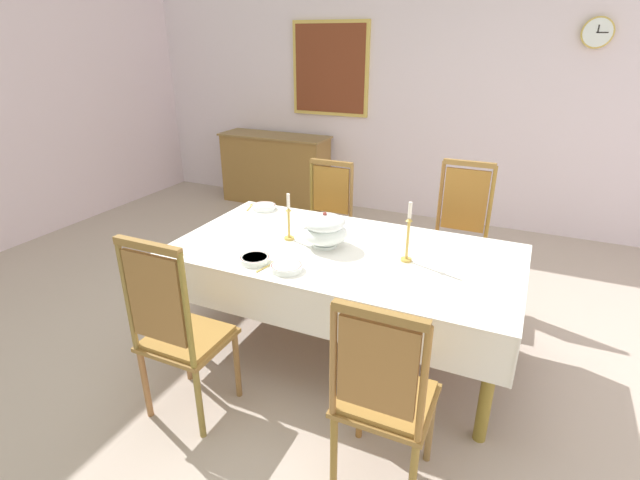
% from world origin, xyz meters
% --- Properties ---
extents(ground, '(7.68, 5.72, 0.04)m').
position_xyz_m(ground, '(0.00, 0.00, -0.02)').
color(ground, '#B4A395').
extents(back_wall, '(7.68, 0.08, 3.26)m').
position_xyz_m(back_wall, '(0.00, 2.90, 1.63)').
color(back_wall, silver).
rests_on(back_wall, ground).
extents(dining_table, '(2.22, 1.17, 0.76)m').
position_xyz_m(dining_table, '(0.00, -0.06, 0.69)').
color(dining_table, olive).
rests_on(dining_table, ground).
extents(tablecloth, '(2.24, 1.19, 0.30)m').
position_xyz_m(tablecloth, '(0.00, -0.06, 0.69)').
color(tablecloth, white).
rests_on(tablecloth, dining_table).
extents(chair_south_a, '(0.44, 0.42, 1.15)m').
position_xyz_m(chair_south_a, '(-0.58, -1.06, 0.58)').
color(chair_south_a, '#936338').
rests_on(chair_south_a, ground).
extents(chair_north_a, '(0.44, 0.42, 1.05)m').
position_xyz_m(chair_north_a, '(-0.58, 0.92, 0.55)').
color(chair_north_a, '#976234').
rests_on(chair_north_a, ground).
extents(chair_south_b, '(0.44, 0.42, 1.07)m').
position_xyz_m(chair_south_b, '(0.59, -1.05, 0.55)').
color(chair_south_b, '#915F2B').
rests_on(chair_south_b, ground).
extents(chair_north_b, '(0.44, 0.42, 1.17)m').
position_xyz_m(chair_north_b, '(0.59, 0.93, 0.59)').
color(chair_north_b, brown).
rests_on(chair_north_b, ground).
extents(soup_tureen, '(0.31, 0.31, 0.24)m').
position_xyz_m(soup_tureen, '(-0.14, -0.06, 0.88)').
color(soup_tureen, white).
rests_on(soup_tureen, tablecloth).
extents(candlestick_west, '(0.07, 0.07, 0.33)m').
position_xyz_m(candlestick_west, '(-0.41, -0.06, 0.89)').
color(candlestick_west, gold).
rests_on(candlestick_west, tablecloth).
extents(candlestick_east, '(0.07, 0.07, 0.39)m').
position_xyz_m(candlestick_east, '(0.41, -0.06, 0.92)').
color(candlestick_east, gold).
rests_on(candlestick_east, tablecloth).
extents(bowl_near_left, '(0.19, 0.19, 0.04)m').
position_xyz_m(bowl_near_left, '(-0.20, -0.49, 0.78)').
color(bowl_near_left, white).
rests_on(bowl_near_left, tablecloth).
extents(bowl_near_right, '(0.19, 0.19, 0.04)m').
position_xyz_m(bowl_near_right, '(-0.90, 0.40, 0.78)').
color(bowl_near_right, white).
rests_on(bowl_near_right, tablecloth).
extents(bowl_far_left, '(0.19, 0.19, 0.04)m').
position_xyz_m(bowl_far_left, '(-0.44, -0.47, 0.78)').
color(bowl_far_left, white).
rests_on(bowl_far_left, tablecloth).
extents(spoon_primary, '(0.05, 0.18, 0.01)m').
position_xyz_m(spoon_primary, '(-0.33, -0.47, 0.77)').
color(spoon_primary, gold).
rests_on(spoon_primary, tablecloth).
extents(spoon_secondary, '(0.07, 0.17, 0.01)m').
position_xyz_m(spoon_secondary, '(-1.03, 0.43, 0.77)').
color(spoon_secondary, gold).
rests_on(spoon_secondary, tablecloth).
extents(sideboard, '(1.44, 0.48, 0.90)m').
position_xyz_m(sideboard, '(-2.04, 2.58, 0.45)').
color(sideboard, olive).
rests_on(sideboard, ground).
extents(mounted_clock, '(0.29, 0.06, 0.29)m').
position_xyz_m(mounted_clock, '(1.39, 2.83, 2.09)').
color(mounted_clock, '#D1B251').
extents(framed_painting, '(0.98, 0.05, 1.08)m').
position_xyz_m(framed_painting, '(-1.38, 2.84, 1.70)').
color(framed_painting, '#D1B251').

